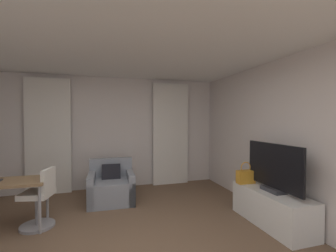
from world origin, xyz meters
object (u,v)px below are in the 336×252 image
(handbag_primary, at_px, (246,176))
(tv_console, at_px, (271,208))
(tv_flatscreen, at_px, (274,169))
(desk_chair, at_px, (40,201))
(armchair, at_px, (111,187))

(handbag_primary, bearing_deg, tv_console, -74.41)
(tv_console, height_order, handbag_primary, handbag_primary)
(tv_flatscreen, bearing_deg, desk_chair, 164.37)
(armchair, height_order, desk_chair, desk_chair)
(tv_console, bearing_deg, armchair, 143.71)
(armchair, bearing_deg, tv_console, -36.29)
(desk_chair, xyz_separation_m, tv_console, (3.38, -0.91, -0.13))
(desk_chair, height_order, handbag_primary, handbag_primary)
(armchair, height_order, tv_console, armchair)
(tv_console, xyz_separation_m, handbag_primary, (-0.13, 0.47, 0.38))
(tv_console, relative_size, handbag_primary, 3.56)
(armchair, xyz_separation_m, handbag_primary, (2.18, -1.23, 0.36))
(desk_chair, xyz_separation_m, tv_flatscreen, (3.38, -0.95, 0.48))
(armchair, height_order, tv_flatscreen, tv_flatscreen)
(desk_chair, xyz_separation_m, handbag_primary, (3.25, -0.44, 0.25))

